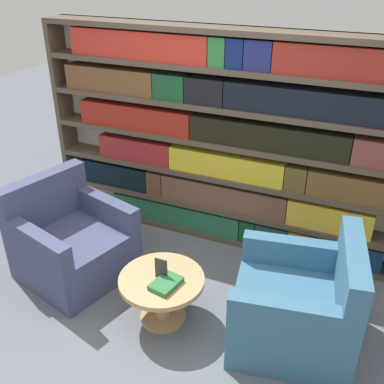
{
  "coord_description": "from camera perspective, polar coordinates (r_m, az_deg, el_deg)",
  "views": [
    {
      "loc": [
        1.33,
        -2.3,
        2.61
      ],
      "look_at": [
        0.03,
        0.67,
        0.86
      ],
      "focal_mm": 42.0,
      "sensor_mm": 36.0,
      "label": 1
    }
  ],
  "objects": [
    {
      "name": "table_sign",
      "position": [
        3.45,
        -3.94,
        -9.86
      ],
      "size": [
        0.1,
        0.06,
        0.18
      ],
      "color": "black",
      "rests_on": "coffee_table"
    },
    {
      "name": "ground_plane",
      "position": [
        3.72,
        -4.8,
        -16.27
      ],
      "size": [
        14.0,
        14.0,
        0.0
      ],
      "primitive_type": "plane",
      "color": "slate"
    },
    {
      "name": "armchair_left",
      "position": [
        4.17,
        -15.06,
        -6.36
      ],
      "size": [
        1.05,
        1.04,
        0.88
      ],
      "rotation": [
        0.0,
        0.0,
        1.3
      ],
      "color": "#42476B",
      "rests_on": "ground_plane"
    },
    {
      "name": "stray_book",
      "position": [
        3.41,
        -3.33,
        -11.52
      ],
      "size": [
        0.21,
        0.27,
        0.04
      ],
      "color": "#2D703D",
      "rests_on": "coffee_table"
    },
    {
      "name": "armchair_right",
      "position": [
        3.48,
        13.32,
        -14.09
      ],
      "size": [
        0.98,
        0.98,
        0.88
      ],
      "rotation": [
        0.0,
        0.0,
        -1.4
      ],
      "color": "#386684",
      "rests_on": "ground_plane"
    },
    {
      "name": "bookshelf",
      "position": [
        4.25,
        3.94,
        6.32
      ],
      "size": [
        3.54,
        0.3,
        2.05
      ],
      "color": "silver",
      "rests_on": "ground_plane"
    },
    {
      "name": "coffee_table",
      "position": [
        3.57,
        -3.83,
        -12.25
      ],
      "size": [
        0.66,
        0.66,
        0.4
      ],
      "color": "tan",
      "rests_on": "ground_plane"
    }
  ]
}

